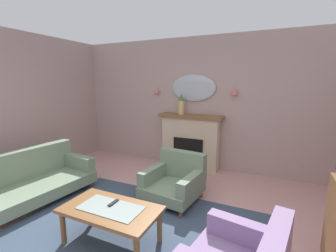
{
  "coord_description": "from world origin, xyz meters",
  "views": [
    {
      "loc": [
        1.38,
        -1.88,
        1.82
      ],
      "look_at": [
        -0.26,
        1.65,
        1.09
      ],
      "focal_mm": 24.86,
      "sensor_mm": 36.0,
      "label": 1
    }
  ],
  "objects_px": {
    "mantel_vase_left": "(181,105)",
    "floral_couch": "(32,180)",
    "fireplace": "(190,142)",
    "wall_mirror": "(193,88)",
    "wall_sconce_right": "(234,91)",
    "armchair_by_coffee_table": "(175,179)",
    "wall_sconce_left": "(156,90)",
    "coffee_table": "(111,213)",
    "tv_remote": "(113,203)"
  },
  "relations": [
    {
      "from": "mantel_vase_left",
      "to": "coffee_table",
      "type": "xyz_separation_m",
      "value": [
        0.21,
        -2.64,
        -0.98
      ]
    },
    {
      "from": "wall_mirror",
      "to": "floral_couch",
      "type": "distance_m",
      "value": 3.37
    },
    {
      "from": "mantel_vase_left",
      "to": "armchair_by_coffee_table",
      "type": "bearing_deg",
      "value": -71.9
    },
    {
      "from": "wall_sconce_left",
      "to": "floral_couch",
      "type": "xyz_separation_m",
      "value": [
        -0.95,
        -2.44,
        -1.34
      ]
    },
    {
      "from": "coffee_table",
      "to": "fireplace",
      "type": "bearing_deg",
      "value": 90.2
    },
    {
      "from": "wall_mirror",
      "to": "armchair_by_coffee_table",
      "type": "xyz_separation_m",
      "value": [
        0.24,
        -1.51,
        -1.4
      ]
    },
    {
      "from": "coffee_table",
      "to": "wall_sconce_right",
      "type": "bearing_deg",
      "value": 73.06
    },
    {
      "from": "fireplace",
      "to": "armchair_by_coffee_table",
      "type": "distance_m",
      "value": 1.41
    },
    {
      "from": "fireplace",
      "to": "floral_couch",
      "type": "bearing_deg",
      "value": -127.42
    },
    {
      "from": "wall_sconce_left",
      "to": "armchair_by_coffee_table",
      "type": "xyz_separation_m",
      "value": [
        1.09,
        -1.46,
        -1.35
      ]
    },
    {
      "from": "wall_mirror",
      "to": "armchair_by_coffee_table",
      "type": "height_order",
      "value": "wall_mirror"
    },
    {
      "from": "floral_couch",
      "to": "armchair_by_coffee_table",
      "type": "bearing_deg",
      "value": 25.78
    },
    {
      "from": "fireplace",
      "to": "mantel_vase_left",
      "type": "relative_size",
      "value": 3.1
    },
    {
      "from": "fireplace",
      "to": "floral_couch",
      "type": "relative_size",
      "value": 0.76
    },
    {
      "from": "coffee_table",
      "to": "tv_remote",
      "type": "height_order",
      "value": "tv_remote"
    },
    {
      "from": "wall_sconce_right",
      "to": "tv_remote",
      "type": "relative_size",
      "value": 0.88
    },
    {
      "from": "fireplace",
      "to": "wall_sconce_right",
      "type": "xyz_separation_m",
      "value": [
        0.85,
        0.09,
        1.09
      ]
    },
    {
      "from": "coffee_table",
      "to": "tv_remote",
      "type": "relative_size",
      "value": 6.88
    },
    {
      "from": "tv_remote",
      "to": "wall_sconce_right",
      "type": "bearing_deg",
      "value": 72.06
    },
    {
      "from": "wall_mirror",
      "to": "tv_remote",
      "type": "distance_m",
      "value": 3.0
    },
    {
      "from": "mantel_vase_left",
      "to": "tv_remote",
      "type": "bearing_deg",
      "value": -85.9
    },
    {
      "from": "wall_mirror",
      "to": "tv_remote",
      "type": "bearing_deg",
      "value": -90.35
    },
    {
      "from": "coffee_table",
      "to": "floral_couch",
      "type": "relative_size",
      "value": 0.61
    },
    {
      "from": "fireplace",
      "to": "tv_remote",
      "type": "relative_size",
      "value": 8.5
    },
    {
      "from": "floral_couch",
      "to": "wall_sconce_left",
      "type": "bearing_deg",
      "value": 68.78
    },
    {
      "from": "wall_sconce_right",
      "to": "floral_couch",
      "type": "height_order",
      "value": "wall_sconce_right"
    },
    {
      "from": "coffee_table",
      "to": "floral_couch",
      "type": "distance_m",
      "value": 1.84
    },
    {
      "from": "mantel_vase_left",
      "to": "armchair_by_coffee_table",
      "type": "xyz_separation_m",
      "value": [
        0.44,
        -1.34,
        -1.05
      ]
    },
    {
      "from": "mantel_vase_left",
      "to": "floral_couch",
      "type": "bearing_deg",
      "value": -124.54
    },
    {
      "from": "wall_sconce_left",
      "to": "wall_sconce_right",
      "type": "relative_size",
      "value": 1.0
    },
    {
      "from": "mantel_vase_left",
      "to": "floral_couch",
      "type": "distance_m",
      "value": 3.0
    },
    {
      "from": "wall_sconce_left",
      "to": "floral_couch",
      "type": "height_order",
      "value": "wall_sconce_left"
    },
    {
      "from": "mantel_vase_left",
      "to": "tv_remote",
      "type": "xyz_separation_m",
      "value": [
        0.18,
        -2.56,
        -0.91
      ]
    },
    {
      "from": "wall_sconce_right",
      "to": "tv_remote",
      "type": "bearing_deg",
      "value": -107.94
    },
    {
      "from": "wall_sconce_right",
      "to": "armchair_by_coffee_table",
      "type": "relative_size",
      "value": 0.15
    },
    {
      "from": "wall_sconce_left",
      "to": "armchair_by_coffee_table",
      "type": "height_order",
      "value": "wall_sconce_left"
    },
    {
      "from": "wall_sconce_right",
      "to": "floral_couch",
      "type": "xyz_separation_m",
      "value": [
        -2.65,
        -2.44,
        -1.34
      ]
    },
    {
      "from": "fireplace",
      "to": "wall_mirror",
      "type": "height_order",
      "value": "wall_mirror"
    },
    {
      "from": "mantel_vase_left",
      "to": "floral_couch",
      "type": "xyz_separation_m",
      "value": [
        -1.6,
        -2.32,
        -1.04
      ]
    },
    {
      "from": "mantel_vase_left",
      "to": "wall_sconce_right",
      "type": "bearing_deg",
      "value": 6.52
    },
    {
      "from": "tv_remote",
      "to": "armchair_by_coffee_table",
      "type": "height_order",
      "value": "armchair_by_coffee_table"
    },
    {
      "from": "wall_mirror",
      "to": "wall_sconce_left",
      "type": "height_order",
      "value": "wall_mirror"
    },
    {
      "from": "tv_remote",
      "to": "floral_couch",
      "type": "height_order",
      "value": "floral_couch"
    },
    {
      "from": "floral_couch",
      "to": "armchair_by_coffee_table",
      "type": "height_order",
      "value": "floral_couch"
    },
    {
      "from": "wall_sconce_left",
      "to": "coffee_table",
      "type": "height_order",
      "value": "wall_sconce_left"
    },
    {
      "from": "wall_sconce_left",
      "to": "tv_remote",
      "type": "height_order",
      "value": "wall_sconce_left"
    },
    {
      "from": "wall_mirror",
      "to": "wall_sconce_right",
      "type": "relative_size",
      "value": 6.86
    },
    {
      "from": "mantel_vase_left",
      "to": "armchair_by_coffee_table",
      "type": "relative_size",
      "value": 0.48
    },
    {
      "from": "wall_mirror",
      "to": "floral_couch",
      "type": "bearing_deg",
      "value": -125.82
    },
    {
      "from": "fireplace",
      "to": "floral_couch",
      "type": "height_order",
      "value": "fireplace"
    }
  ]
}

